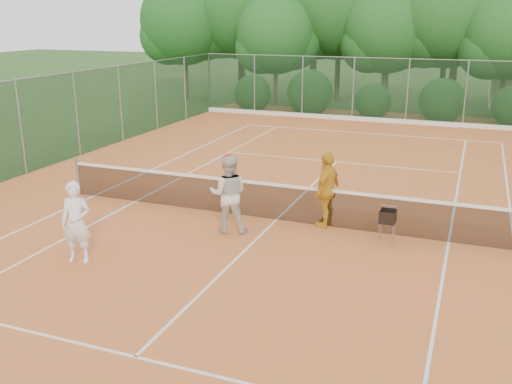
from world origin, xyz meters
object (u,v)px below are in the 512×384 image
Objects in this scene: player_white at (76,222)px; ball_hopper at (388,217)px; player_center_grp at (229,194)px; player_yellow at (327,190)px.

player_white reaches higher than ball_hopper.
player_center_grp is (2.21, 2.69, 0.08)m from player_white.
player_white is at bearing -36.06° from player_yellow.
ball_hopper is at bearing 13.40° from player_white.
player_center_grp is 2.37m from player_yellow.
player_white is at bearing -129.45° from player_center_grp.
player_center_grp is at bearing -48.13° from player_yellow.
player_white is at bearing -166.63° from ball_hopper.
ball_hopper is at bearing 9.66° from player_center_grp.
player_center_grp is at bearing 34.31° from player_white.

